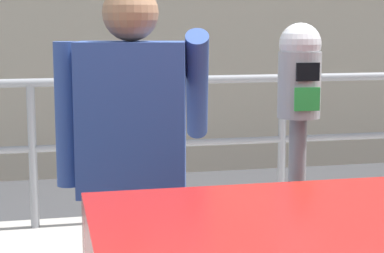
{
  "coord_description": "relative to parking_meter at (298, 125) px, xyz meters",
  "views": [
    {
      "loc": [
        -0.82,
        -2.05,
        1.58
      ],
      "look_at": [
        -0.27,
        0.47,
        1.17
      ],
      "focal_mm": 62.58,
      "sensor_mm": 36.0,
      "label": 1
    }
  ],
  "objects": [
    {
      "name": "background_railing",
      "position": [
        -0.15,
        2.27,
        -0.29
      ],
      "size": [
        24.06,
        0.06,
        1.06
      ],
      "color": "gray",
      "rests_on": "sidewalk_curb"
    },
    {
      "name": "parking_meter",
      "position": [
        0.0,
        0.0,
        0.0
      ],
      "size": [
        0.17,
        0.18,
        1.45
      ],
      "rotation": [
        0.0,
        0.0,
        3.12
      ],
      "color": "slate",
      "rests_on": "sidewalk_curb"
    },
    {
      "name": "backdrop_wall",
      "position": [
        -0.15,
        4.54,
        0.62
      ],
      "size": [
        32.0,
        0.5,
        3.58
      ],
      "primitive_type": "cube",
      "color": "#ADA38E",
      "rests_on": "ground"
    },
    {
      "name": "pedestrian_at_meter",
      "position": [
        -0.65,
        0.07,
        -0.15
      ],
      "size": [
        0.66,
        0.48,
        1.59
      ],
      "rotation": [
        0.0,
        0.0,
        -0.23
      ],
      "color": "black",
      "rests_on": "sidewalk_curb"
    }
  ]
}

